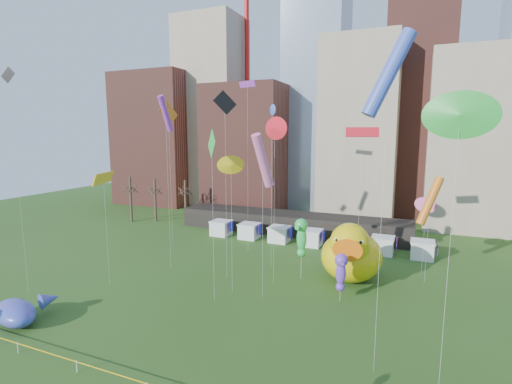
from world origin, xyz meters
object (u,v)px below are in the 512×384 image
at_px(big_duck, 351,253).
at_px(small_duck, 352,268).
at_px(seahorse_purple, 341,269).
at_px(whale_inflatable, 18,311).
at_px(seahorse_green, 302,234).

xyz_separation_m(big_duck, small_duck, (0.15, 0.46, -1.87)).
bearing_deg(seahorse_purple, big_duck, 74.61).
relative_size(seahorse_purple, whale_inflatable, 0.73).
bearing_deg(whale_inflatable, small_duck, 58.98).
distance_m(big_duck, small_duck, 1.93).
bearing_deg(whale_inflatable, seahorse_green, 63.42).
relative_size(small_duck, whale_inflatable, 0.60).
bearing_deg(seahorse_green, seahorse_purple, -29.73).
bearing_deg(big_duck, small_duck, 68.25).
relative_size(seahorse_green, seahorse_purple, 1.43).
xyz_separation_m(big_duck, seahorse_green, (-5.31, -1.37, 1.93)).
xyz_separation_m(small_duck, seahorse_purple, (-0.21, -6.12, 1.93)).
distance_m(small_duck, whale_inflatable, 33.08).
bearing_deg(whale_inflatable, seahorse_purple, 50.11).
bearing_deg(small_duck, seahorse_purple, -96.62).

